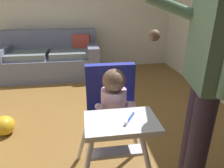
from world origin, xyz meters
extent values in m
cube|color=brown|center=(0.00, 0.00, -0.05)|extent=(5.85, 6.54, 0.10)
cube|color=silver|center=(0.00, 2.50, 1.34)|extent=(5.05, 0.06, 2.67)
cube|color=slate|center=(-0.45, 1.92, 0.20)|extent=(1.81, 0.84, 0.40)
cube|color=slate|center=(-0.45, 2.25, 0.63)|extent=(1.81, 0.22, 0.46)
cube|color=slate|center=(-1.27, 1.92, 0.50)|extent=(0.20, 0.84, 0.20)
cube|color=slate|center=(0.37, 1.92, 0.50)|extent=(0.20, 0.84, 0.20)
cube|color=slate|center=(-0.83, 1.87, 0.46)|extent=(0.70, 0.60, 0.11)
cube|color=slate|center=(-0.07, 1.87, 0.46)|extent=(0.70, 0.60, 0.11)
cube|color=#B24238|center=(0.16, 2.12, 0.60)|extent=(0.35, 0.18, 0.34)
cylinder|color=white|center=(0.12, -0.49, 0.27)|extent=(0.17, 0.17, 0.55)
cylinder|color=white|center=(0.56, -0.50, 0.27)|extent=(0.17, 0.17, 0.55)
cube|color=#273096|center=(0.34, -0.72, 0.56)|extent=(0.36, 0.36, 0.05)
cube|color=#273096|center=(0.34, -0.57, 0.76)|extent=(0.36, 0.07, 0.34)
cube|color=white|center=(0.34, -1.01, 0.73)|extent=(0.40, 0.26, 0.03)
cube|color=white|center=(0.34, -0.82, 0.37)|extent=(0.40, 0.10, 0.02)
cylinder|color=beige|center=(0.34, -0.74, 0.70)|extent=(0.17, 0.17, 0.22)
sphere|color=brown|center=(0.34, -0.75, 0.88)|extent=(0.15, 0.15, 0.15)
cylinder|color=beige|center=(0.24, -0.77, 0.71)|extent=(0.05, 0.15, 0.10)
cylinder|color=beige|center=(0.45, -0.78, 0.71)|extent=(0.05, 0.15, 0.10)
cylinder|color=blue|center=(0.39, -1.01, 0.75)|extent=(0.08, 0.12, 0.01)
cube|color=white|center=(0.35, -1.05, 0.76)|extent=(0.02, 0.03, 0.02)
cylinder|color=#362B3C|center=(0.93, -0.79, 0.42)|extent=(0.14, 0.14, 0.85)
cylinder|color=#362B3C|center=(0.91, -0.91, 0.42)|extent=(0.14, 0.14, 0.85)
cube|color=#5A795D|center=(0.92, -0.85, 1.14)|extent=(0.29, 0.44, 0.58)
cylinder|color=#5A795D|center=(0.80, -0.64, 1.29)|extent=(0.48, 0.18, 0.23)
sphere|color=brown|center=(0.64, -0.60, 1.13)|extent=(0.08, 0.08, 0.08)
sphere|color=gold|center=(-0.72, 0.07, 0.11)|extent=(0.21, 0.21, 0.21)
camera|label=1|loc=(0.14, -1.92, 1.33)|focal=32.01mm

